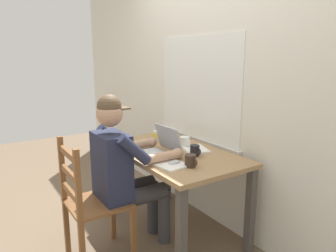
# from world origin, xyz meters

# --- Properties ---
(ground_plane) EXTENTS (8.00, 8.00, 0.00)m
(ground_plane) POSITION_xyz_m (0.00, 0.00, 0.00)
(ground_plane) COLOR brown
(back_wall) EXTENTS (6.00, 0.08, 2.60)m
(back_wall) POSITION_xyz_m (-0.00, 0.45, 1.30)
(back_wall) COLOR silver
(back_wall) RESTS_ON ground
(desk) EXTENTS (1.26, 0.75, 0.73)m
(desk) POSITION_xyz_m (0.00, 0.00, 0.63)
(desk) COLOR #9E7A51
(desk) RESTS_ON ground
(seated_person) EXTENTS (0.50, 0.60, 1.24)m
(seated_person) POSITION_xyz_m (0.01, -0.45, 0.69)
(seated_person) COLOR #232842
(seated_person) RESTS_ON ground
(wooden_chair) EXTENTS (0.42, 0.42, 0.94)m
(wooden_chair) POSITION_xyz_m (0.01, -0.73, 0.46)
(wooden_chair) COLOR brown
(wooden_chair) RESTS_ON ground
(laptop) EXTENTS (0.33, 0.30, 0.23)m
(laptop) POSITION_xyz_m (0.03, -0.15, 0.79)
(laptop) COLOR #ADAFB2
(laptop) RESTS_ON desk
(computer_mouse) EXTENTS (0.06, 0.10, 0.03)m
(computer_mouse) POSITION_xyz_m (0.29, -0.18, 0.75)
(computer_mouse) COLOR #ADAFB2
(computer_mouse) RESTS_ON desk
(coffee_mug_white) EXTENTS (0.12, 0.09, 0.09)m
(coffee_mug_white) POSITION_xyz_m (-0.03, 0.15, 0.78)
(coffee_mug_white) COLOR white
(coffee_mug_white) RESTS_ON desk
(coffee_mug_dark) EXTENTS (0.11, 0.07, 0.09)m
(coffee_mug_dark) POSITION_xyz_m (0.21, 0.07, 0.78)
(coffee_mug_dark) COLOR black
(coffee_mug_dark) RESTS_ON desk
(coffee_mug_spare) EXTENTS (0.12, 0.08, 0.09)m
(coffee_mug_spare) POSITION_xyz_m (0.39, -0.11, 0.78)
(coffee_mug_spare) COLOR #38281E
(coffee_mug_spare) RESTS_ON desk
(book_stack_main) EXTENTS (0.22, 0.14, 0.09)m
(book_stack_main) POSITION_xyz_m (-0.34, 0.12, 0.77)
(book_stack_main) COLOR white
(book_stack_main) RESTS_ON desk
(paper_pile_near_laptop) EXTENTS (0.24, 0.22, 0.01)m
(paper_pile_near_laptop) POSITION_xyz_m (0.30, -0.22, 0.74)
(paper_pile_near_laptop) COLOR white
(paper_pile_near_laptop) RESTS_ON desk
(paper_pile_back_corner) EXTENTS (0.29, 0.25, 0.02)m
(paper_pile_back_corner) POSITION_xyz_m (0.08, 0.17, 0.74)
(paper_pile_back_corner) COLOR white
(paper_pile_back_corner) RESTS_ON desk
(landscape_photo_print) EXTENTS (0.15, 0.13, 0.00)m
(landscape_photo_print) POSITION_xyz_m (-0.48, -0.21, 0.73)
(landscape_photo_print) COLOR teal
(landscape_photo_print) RESTS_ON desk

